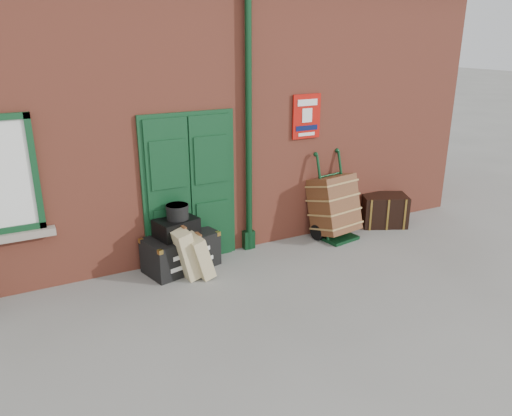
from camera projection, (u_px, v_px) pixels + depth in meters
ground at (253, 296)px, 6.61m from camera, size 80.00×80.00×0.00m
station_building at (163, 101)px, 8.82m from camera, size 10.30×4.30×4.36m
houdini_trunk at (181, 252)px, 7.33m from camera, size 1.16×0.82×0.52m
strongbox at (176, 227)px, 7.17m from camera, size 0.66×0.55×0.26m
hatbox at (177, 212)px, 7.11m from camera, size 0.38×0.38×0.21m
suitcase_back at (183, 252)px, 7.05m from camera, size 0.40×0.55×0.75m
suitcase_front at (198, 255)px, 7.06m from camera, size 0.39×0.49×0.64m
porter_trolley at (334, 206)px, 8.38m from camera, size 0.80×0.85×1.43m
dark_trunk at (384, 210)px, 8.98m from camera, size 0.92×0.79×0.57m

